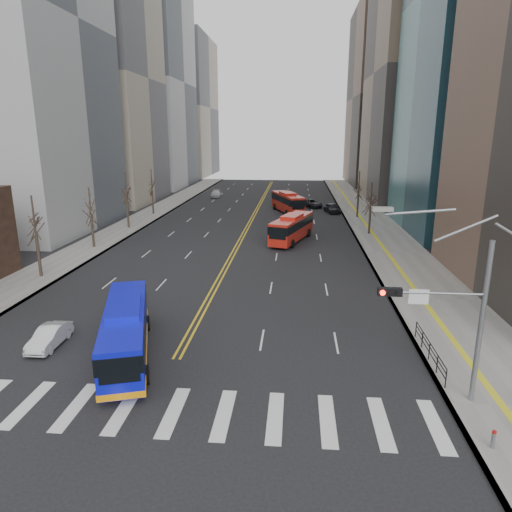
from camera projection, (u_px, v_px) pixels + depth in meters
ground at (149, 410)px, 21.26m from camera, size 220.00×220.00×0.00m
sidewalk_right at (374, 226)px, 63.03m from camera, size 7.00×130.00×0.15m
sidewalk_left at (135, 222)px, 65.93m from camera, size 5.00×130.00×0.15m
crosswalk at (149, 410)px, 21.25m from camera, size 26.70×4.00×0.01m
centerline at (255, 213)px, 74.16m from camera, size 0.55×100.00×0.01m
office_towers at (263, 67)px, 80.93m from camera, size 83.00×134.00×58.00m
signal_mast at (451, 307)px, 20.74m from camera, size 5.37×0.37×9.39m
pedestrian_railing at (430, 348)px, 25.59m from camera, size 0.06×6.06×1.02m
street_trees at (179, 200)px, 53.84m from camera, size 35.20×47.20×7.60m
blue_bus at (126, 329)px, 26.10m from camera, size 5.36×10.81×3.13m
red_bus_near at (292, 227)px, 54.19m from camera, size 5.27×10.28×3.22m
red_bus_far at (288, 201)px, 74.19m from camera, size 5.74×10.60×3.32m
car_white at (50, 337)px, 27.56m from camera, size 1.36×3.74×1.23m
car_dark_mid at (332, 208)px, 74.17m from camera, size 2.89×4.92×1.57m
car_silver at (216, 194)px, 92.46m from camera, size 2.39×4.88×1.37m
car_dark_far at (312, 203)px, 79.86m from camera, size 4.12×5.45×1.38m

